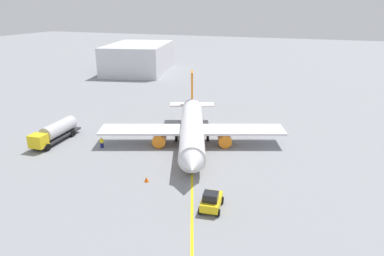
% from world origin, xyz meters
% --- Properties ---
extents(ground_plane, '(400.00, 400.00, 0.00)m').
position_xyz_m(ground_plane, '(0.00, 0.00, 0.00)').
color(ground_plane, gray).
extents(airplane, '(29.99, 29.40, 9.62)m').
position_xyz_m(airplane, '(-0.47, -0.17, 2.63)').
color(airplane, white).
rests_on(airplane, ground).
extents(fuel_tanker, '(10.55, 3.31, 3.15)m').
position_xyz_m(fuel_tanker, '(5.98, -21.72, 1.73)').
color(fuel_tanker, '#2D2D33').
rests_on(fuel_tanker, ground).
extents(pushback_tug, '(3.81, 2.68, 2.20)m').
position_xyz_m(pushback_tug, '(16.61, 8.29, 1.01)').
color(pushback_tug, yellow).
rests_on(pushback_tug, ground).
extents(refueling_worker, '(0.46, 0.58, 1.71)m').
position_xyz_m(refueling_worker, '(5.65, -13.09, 0.82)').
color(refueling_worker, navy).
rests_on(refueling_worker, ground).
extents(safety_cone_nose, '(0.60, 0.60, 0.67)m').
position_xyz_m(safety_cone_nose, '(13.39, -1.33, 0.33)').
color(safety_cone_nose, '#F2590F').
rests_on(safety_cone_nose, ground).
extents(distant_hangar, '(31.97, 24.15, 9.13)m').
position_xyz_m(distant_hangar, '(-56.33, -39.45, 4.56)').
color(distant_hangar, silver).
rests_on(distant_hangar, ground).
extents(taxi_line_marking, '(77.25, 28.29, 0.01)m').
position_xyz_m(taxi_line_marking, '(0.00, 0.00, 0.01)').
color(taxi_line_marking, yellow).
rests_on(taxi_line_marking, ground).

